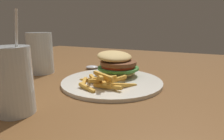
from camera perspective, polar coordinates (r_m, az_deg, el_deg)
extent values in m
cube|color=brown|center=(0.74, -11.55, -1.90)|extent=(1.44, 1.32, 0.03)
cylinder|color=brown|center=(1.36, 29.66, -12.91)|extent=(0.06, 0.06, 0.71)
cylinder|color=brown|center=(1.68, -14.51, -6.48)|extent=(0.06, 0.06, 0.71)
cylinder|color=silver|center=(0.58, 0.00, -3.58)|extent=(0.31, 0.31, 0.01)
ellipsoid|color=#DBB770|center=(0.63, 1.90, -0.69)|extent=(0.16, 0.14, 0.02)
cylinder|color=#428438|center=(0.63, 1.91, 0.61)|extent=(0.17, 0.17, 0.01)
cylinder|color=red|center=(0.63, 1.91, 1.28)|extent=(0.14, 0.14, 0.01)
cylinder|color=brown|center=(0.62, 1.92, 2.17)|extent=(0.15, 0.15, 0.01)
ellipsoid|color=#DBB770|center=(0.63, 0.78, 4.21)|extent=(0.16, 0.14, 0.04)
cube|color=gold|center=(0.58, 0.10, -2.61)|extent=(0.05, 0.08, 0.01)
cube|color=gold|center=(0.51, 3.60, -4.62)|extent=(0.08, 0.05, 0.03)
cube|color=gold|center=(0.50, -7.68, -5.37)|extent=(0.03, 0.06, 0.02)
cube|color=gold|center=(0.52, -2.72, -1.62)|extent=(0.04, 0.08, 0.01)
cube|color=gold|center=(0.51, -2.13, -2.47)|extent=(0.03, 0.06, 0.02)
cube|color=gold|center=(0.50, -1.39, -4.98)|extent=(0.02, 0.09, 0.01)
cube|color=gold|center=(0.56, -5.26, -3.11)|extent=(0.06, 0.06, 0.02)
cube|color=gold|center=(0.54, -1.71, -3.57)|extent=(0.08, 0.01, 0.01)
cube|color=gold|center=(0.57, -6.72, -3.06)|extent=(0.07, 0.05, 0.03)
cube|color=gold|center=(0.55, -8.50, -3.73)|extent=(0.06, 0.03, 0.02)
cube|color=gold|center=(0.54, 0.35, -3.28)|extent=(0.07, 0.06, 0.02)
cube|color=gold|center=(0.52, -2.31, -2.95)|extent=(0.06, 0.02, 0.03)
cube|color=gold|center=(0.51, -3.51, -2.22)|extent=(0.07, 0.05, 0.02)
cube|color=gold|center=(0.55, -0.12, -3.03)|extent=(0.08, 0.04, 0.02)
cube|color=gold|center=(0.57, -7.38, -3.05)|extent=(0.02, 0.06, 0.02)
cube|color=gold|center=(0.52, -2.86, -3.34)|extent=(0.08, 0.06, 0.02)
cube|color=gold|center=(0.52, -2.73, -2.05)|extent=(0.04, 0.06, 0.02)
cube|color=gold|center=(0.51, -3.89, -3.28)|extent=(0.06, 0.04, 0.02)
cylinder|color=silver|center=(0.74, -20.98, 4.83)|extent=(0.09, 0.09, 0.15)
cylinder|color=#C67F23|center=(0.75, -20.90, 3.93)|extent=(0.08, 0.08, 0.13)
cylinder|color=silver|center=(0.42, -27.70, -2.98)|extent=(0.07, 0.07, 0.14)
cylinder|color=yellow|center=(0.43, -27.43, -5.38)|extent=(0.06, 0.06, 0.10)
cylinder|color=white|center=(0.39, -26.97, 1.24)|extent=(0.03, 0.01, 0.21)
ellipsoid|color=silver|center=(0.78, -6.13, 0.87)|extent=(0.06, 0.06, 0.01)
cube|color=silver|center=(0.77, -0.39, 0.50)|extent=(0.06, 0.11, 0.00)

